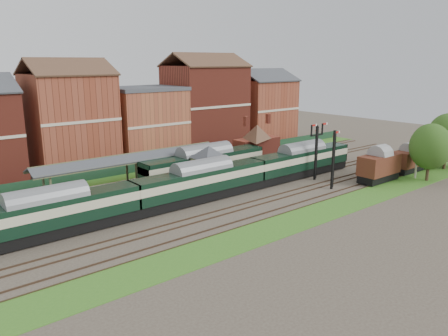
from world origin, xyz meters
TOP-DOWN VIEW (x-y plane):
  - ground at (0.00, 0.00)m, footprint 160.00×160.00m
  - grass_back at (0.00, 16.00)m, footprint 90.00×4.50m
  - grass_front at (0.00, -12.00)m, footprint 90.00×5.00m
  - fence at (0.00, 18.00)m, footprint 90.00×0.12m
  - platform at (-5.00, 9.75)m, footprint 55.00×3.40m
  - signal_box at (-3.00, 3.25)m, footprint 5.40×5.40m
  - brick_hut at (5.00, 3.25)m, footprint 3.20×2.64m
  - station_building at (12.00, 9.75)m, footprint 8.10×8.10m
  - canopy at (-11.00, 9.75)m, footprint 26.00×3.89m
  - semaphore_bracket at (12.04, -2.50)m, footprint 3.60×0.25m
  - semaphore_siding at (10.02, -7.00)m, footprint 1.23×0.25m
  - yard_lamp at (24.00, -11.50)m, footprint 2.60×0.22m
  - town_backdrop at (-0.18, 25.00)m, footprint 69.00×10.00m
  - dmu_train at (-6.58, 0.00)m, footprint 55.64×2.92m
  - platform_railcar at (-1.25, 6.50)m, footprint 19.65×3.09m
  - goods_van_a at (18.13, -9.00)m, footprint 6.83×2.96m
  - goods_van_b at (26.51, -9.00)m, footprint 6.01×2.61m
  - goods_van_c at (33.02, -9.00)m, footprint 5.83×2.52m
  - tree_near at (33.07, -11.59)m, footprint 6.20×6.20m
  - tree_far at (23.99, -13.24)m, footprint 5.71×5.71m

SIDE VIEW (x-z plane):
  - ground at x=0.00m, z-range 0.00..0.00m
  - grass_back at x=0.00m, z-range 0.00..0.06m
  - grass_front at x=0.00m, z-range 0.00..0.06m
  - platform at x=-5.00m, z-range 0.00..1.00m
  - fence at x=0.00m, z-range 0.00..1.50m
  - brick_hut at x=5.00m, z-range -0.28..2.67m
  - goods_van_c at x=33.02m, z-range 0.25..3.78m
  - goods_van_b at x=26.51m, z-range 0.25..3.90m
  - goods_van_a at x=18.13m, z-range 0.26..4.41m
  - dmu_train at x=-6.58m, z-range 0.36..4.63m
  - platform_railcar at x=-1.25m, z-range 0.37..4.89m
  - signal_box at x=-3.00m, z-range 0.19..6.19m
  - station_building at x=12.00m, z-range 1.01..6.91m
  - yard_lamp at x=24.00m, z-range 0.49..7.49m
  - semaphore_siding at x=10.02m, z-range 0.16..8.16m
  - canopy at x=-11.00m, z-range 2.54..6.62m
  - semaphore_bracket at x=12.04m, z-range 0.54..8.72m
  - tree_far at x=23.99m, z-range 0.87..9.21m
  - tree_near at x=33.07m, z-range 0.91..9.87m
  - town_backdrop at x=-0.18m, z-range -1.00..15.00m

